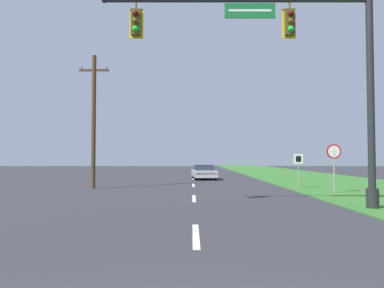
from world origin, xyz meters
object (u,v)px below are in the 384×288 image
object	(u,v)px
stop_sign	(333,157)
route_sign_post	(297,163)
car_ahead	(203,172)
utility_pole_near	(93,119)
signal_mast	(304,66)

from	to	relation	value
stop_sign	route_sign_post	world-z (taller)	stop_sign
stop_sign	route_sign_post	distance (m)	3.03
car_ahead	utility_pole_near	xyz separation A→B (m)	(-6.94, -9.48, 3.57)
signal_mast	car_ahead	xyz separation A→B (m)	(-3.12, 18.42, -4.58)
stop_sign	route_sign_post	xyz separation A→B (m)	(-1.04, 2.83, -0.34)
route_sign_post	car_ahead	bearing A→B (deg)	118.55
car_ahead	stop_sign	world-z (taller)	stop_sign
signal_mast	car_ahead	bearing A→B (deg)	99.62
signal_mast	car_ahead	world-z (taller)	signal_mast
stop_sign	route_sign_post	size ratio (longest dim) A/B	1.23
signal_mast	utility_pole_near	xyz separation A→B (m)	(-10.06, 8.94, -1.02)
car_ahead	stop_sign	xyz separation A→B (m)	(6.34, -12.56, 1.26)
car_ahead	route_sign_post	distance (m)	11.13
signal_mast	utility_pole_near	world-z (taller)	signal_mast
route_sign_post	utility_pole_near	size ratio (longest dim) A/B	0.25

